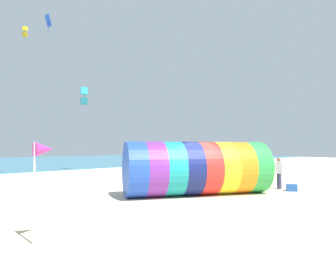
% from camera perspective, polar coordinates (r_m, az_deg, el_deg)
% --- Properties ---
extents(ground_plane, '(120.00, 120.00, 0.00)m').
position_cam_1_polar(ground_plane, '(13.23, 7.13, -12.46)').
color(ground_plane, beige).
extents(giant_inflatable_tube, '(7.29, 5.54, 2.54)m').
position_cam_1_polar(giant_inflatable_tube, '(14.62, 5.62, -6.49)').
color(giant_inflatable_tube, blue).
rests_on(giant_inflatable_tube, ground).
extents(kite_handler, '(0.34, 0.42, 1.72)m').
position_cam_1_polar(kite_handler, '(17.59, 20.40, -6.95)').
color(kite_handler, '#383D56').
rests_on(kite_handler, ground).
extents(kite_cyan_box, '(0.75, 0.75, 1.65)m').
position_cam_1_polar(kite_cyan_box, '(28.77, -15.70, 6.99)').
color(kite_cyan_box, '#2DB2C6').
extents(kite_blue_diamond, '(0.40, 0.71, 1.65)m').
position_cam_1_polar(kite_blue_diamond, '(28.49, -21.85, 19.37)').
color(kite_blue_diamond, blue).
extents(kite_yellow_box, '(0.36, 0.36, 0.78)m').
position_cam_1_polar(kite_yellow_box, '(25.88, -25.59, 17.18)').
color(kite_yellow_box, yellow).
extents(beach_flag, '(0.47, 0.36, 2.42)m').
position_cam_1_polar(beach_flag, '(7.94, -22.70, -3.41)').
color(beach_flag, silver).
rests_on(beach_flag, ground).
extents(cooler_box, '(0.58, 0.63, 0.36)m').
position_cam_1_polar(cooler_box, '(17.04, 22.48, -9.43)').
color(cooler_box, '#2659B2').
rests_on(cooler_box, ground).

